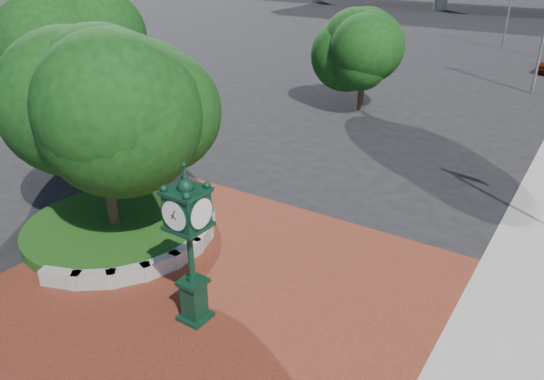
{
  "coord_description": "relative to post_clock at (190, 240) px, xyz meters",
  "views": [
    {
      "loc": [
        8.14,
        -10.42,
        9.16
      ],
      "look_at": [
        0.44,
        1.5,
        2.44
      ],
      "focal_mm": 35.0,
      "sensor_mm": 36.0,
      "label": 1
    }
  ],
  "objects": [
    {
      "name": "tree_northwest",
      "position": [
        -13.3,
        7.04,
        1.69
      ],
      "size": [
        5.6,
        5.6,
        6.93
      ],
      "color": "#38281C",
      "rests_on": "ground"
    },
    {
      "name": "ground",
      "position": [
        -0.3,
        2.04,
        -2.44
      ],
      "size": [
        200.0,
        200.0,
        0.0
      ],
      "primitive_type": "plane",
      "color": "black",
      "rests_on": "ground"
    },
    {
      "name": "planter_wall",
      "position": [
        -3.01,
        2.04,
        -2.17
      ],
      "size": [
        2.96,
        6.77,
        0.54
      ],
      "color": "#9E9B93",
      "rests_on": "ground"
    },
    {
      "name": "grass_bed",
      "position": [
        -5.3,
        2.04,
        -2.24
      ],
      "size": [
        6.1,
        6.1,
        0.4
      ],
      "primitive_type": "cylinder",
      "color": "#184C15",
      "rests_on": "ground"
    },
    {
      "name": "plaza",
      "position": [
        -0.3,
        1.04,
        -2.42
      ],
      "size": [
        12.0,
        12.0,
        0.04
      ],
      "primitive_type": "cube",
      "color": "maroon",
      "rests_on": "ground"
    },
    {
      "name": "tree_street",
      "position": [
        -4.3,
        20.04,
        0.8
      ],
      "size": [
        4.4,
        4.4,
        5.45
      ],
      "color": "#38281C",
      "rests_on": "ground"
    },
    {
      "name": "post_clock",
      "position": [
        0.0,
        0.0,
        0.0
      ],
      "size": [
        0.95,
        0.95,
        4.44
      ],
      "color": "black",
      "rests_on": "ground"
    },
    {
      "name": "tree_planter",
      "position": [
        -5.3,
        2.04,
        1.29
      ],
      "size": [
        5.2,
        5.2,
        6.33
      ],
      "color": "#38281C",
      "rests_on": "ground"
    }
  ]
}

